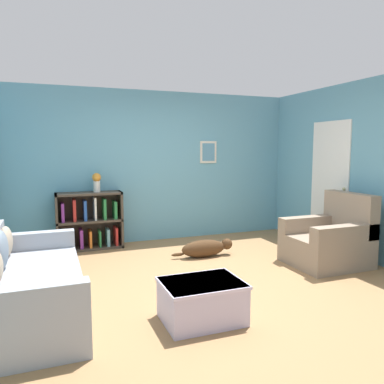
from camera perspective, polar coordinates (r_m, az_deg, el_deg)
name	(u,v)px	position (r m, az deg, el deg)	size (l,w,h in m)	color
ground_plane	(204,280)	(4.75, 1.77, -13.22)	(14.00, 14.00, 0.00)	#997047
wall_back	(155,167)	(6.61, -5.72, 3.88)	(5.60, 0.13, 2.60)	#609EB7
wall_right	(366,171)	(5.96, 25.03, 2.93)	(0.16, 5.00, 2.60)	#609EB7
couch	(24,286)	(4.06, -24.26, -12.91)	(0.94, 2.06, 0.81)	#9399A3
bookshelf	(90,222)	(6.28, -15.34, -4.38)	(1.03, 0.35, 0.92)	#42382D
recliner_chair	(330,240)	(5.61, 20.30, -6.93)	(0.99, 0.88, 0.99)	gray
coffee_table	(202,300)	(3.64, 1.51, -16.09)	(0.75, 0.57, 0.38)	#BCB2D1
dog	(206,248)	(5.66, 2.10, -8.53)	(0.96, 0.23, 0.26)	#472D19
vase	(97,181)	(6.19, -14.33, 1.59)	(0.14, 0.14, 0.31)	silver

